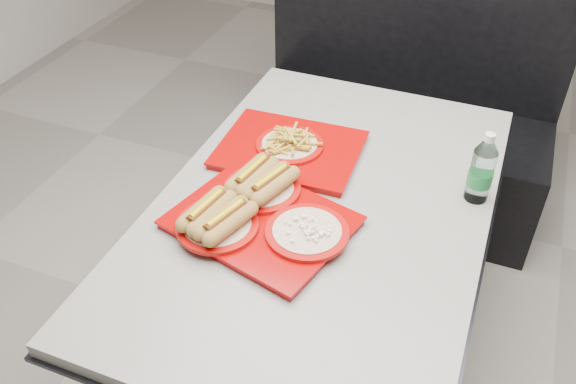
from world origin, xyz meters
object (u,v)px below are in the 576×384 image
at_px(booth_bench, 400,117).
at_px(water_bottle, 481,171).
at_px(diner_table, 321,246).
at_px(tray_far, 290,147).
at_px(tray_near, 256,213).

bearing_deg(booth_bench, water_bottle, -66.51).
height_order(diner_table, tray_far, tray_far).
height_order(tray_far, water_bottle, water_bottle).
bearing_deg(diner_table, tray_near, -134.60).
relative_size(booth_bench, tray_near, 2.58).
distance_m(tray_far, water_bottle, 0.58).
bearing_deg(booth_bench, tray_near, -96.48).
relative_size(tray_near, tray_far, 1.18).
relative_size(diner_table, booth_bench, 1.05).
distance_m(booth_bench, tray_far, 0.99).
xyz_separation_m(tray_far, water_bottle, (0.57, -0.01, 0.07)).
height_order(booth_bench, tray_far, booth_bench).
relative_size(diner_table, water_bottle, 6.56).
bearing_deg(tray_near, diner_table, 45.40).
relative_size(booth_bench, water_bottle, 6.23).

